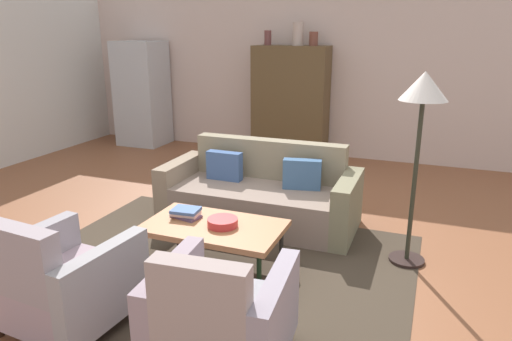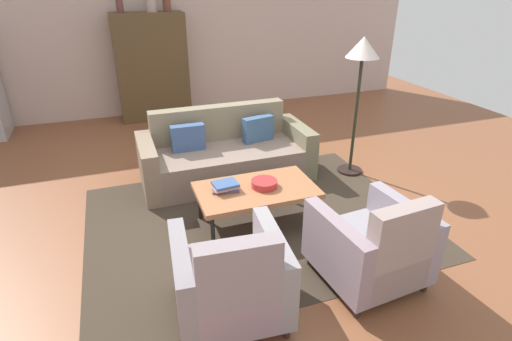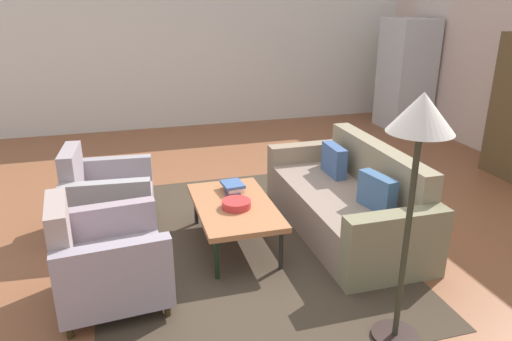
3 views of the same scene
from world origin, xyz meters
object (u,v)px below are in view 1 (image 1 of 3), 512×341
at_px(couch, 262,196).
at_px(fruit_bowl, 222,222).
at_px(vase_tall, 268,38).
at_px(armchair_left, 61,285).
at_px(refrigerator, 142,94).
at_px(armchair_right, 219,323).
at_px(book_stack, 186,213).
at_px(floor_lamp, 422,105).
at_px(coffee_table, 214,228).
at_px(vase_round, 298,34).
at_px(cabinet, 291,103).
at_px(vase_small, 314,39).

xyz_separation_m(couch, fruit_bowl, (0.09, -1.19, 0.17)).
distance_m(couch, vase_tall, 3.32).
height_order(armchair_left, refrigerator, refrigerator).
bearing_deg(couch, armchair_right, 104.15).
distance_m(book_stack, floor_lamp, 2.24).
distance_m(coffee_table, armchair_left, 1.31).
bearing_deg(refrigerator, vase_tall, 2.40).
distance_m(armchair_left, refrigerator, 5.71).
height_order(fruit_bowl, book_stack, book_stack).
bearing_deg(armchair_right, vase_round, 96.67).
relative_size(armchair_left, armchair_right, 1.00).
height_order(book_stack, cabinet, cabinet).
distance_m(armchair_right, vase_tall, 5.55).
bearing_deg(book_stack, vase_round, 91.87).
distance_m(couch, floor_lamp, 2.01).
distance_m(armchair_left, floor_lamp, 3.12).
bearing_deg(coffee_table, vase_small, 92.63).
xyz_separation_m(book_stack, floor_lamp, (1.89, 0.70, 0.98)).
bearing_deg(coffee_table, floor_lamp, 25.52).
relative_size(cabinet, floor_lamp, 1.05).
height_order(couch, coffee_table, couch).
height_order(couch, cabinet, cabinet).
bearing_deg(armchair_right, coffee_table, 112.62).
distance_m(armchair_right, cabinet, 5.26).
bearing_deg(vase_small, armchair_right, -81.23).
bearing_deg(vase_tall, book_stack, -80.81).
bearing_deg(cabinet, floor_lamp, -56.31).
bearing_deg(armchair_left, vase_small, 89.96).
height_order(fruit_bowl, cabinet, cabinet).
distance_m(armchair_left, vase_round, 5.35).
relative_size(refrigerator, floor_lamp, 1.08).
bearing_deg(armchair_right, floor_lamp, 58.14).
height_order(couch, vase_round, vase_round).
distance_m(couch, vase_small, 3.19).
xyz_separation_m(couch, armchair_right, (0.61, -2.35, 0.06)).
bearing_deg(vase_round, refrigerator, -178.01).
height_order(armchair_left, floor_lamp, floor_lamp).
xyz_separation_m(coffee_table, vase_round, (-0.43, 3.93, 1.59)).
distance_m(cabinet, vase_tall, 1.09).
xyz_separation_m(couch, vase_round, (-0.43, 2.74, 1.69)).
xyz_separation_m(vase_small, refrigerator, (-3.13, -0.10, -0.98)).
bearing_deg(vase_small, floor_lamp, -60.86).
relative_size(armchair_right, vase_round, 2.51).
relative_size(coffee_table, armchair_left, 1.36).
height_order(armchair_right, vase_round, vase_round).
relative_size(fruit_bowl, vase_tall, 1.16).
distance_m(armchair_right, vase_round, 5.45).
height_order(couch, armchair_left, armchair_left).
height_order(couch, vase_small, vase_small).
distance_m(couch, vase_round, 3.25).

